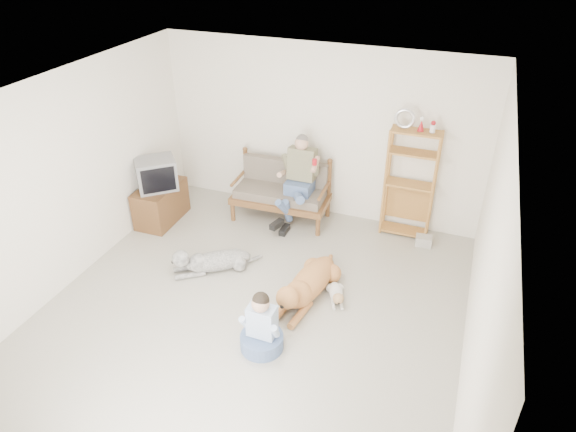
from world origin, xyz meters
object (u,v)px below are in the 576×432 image
at_px(tv_stand, 161,203).
at_px(golden_retriever, 306,285).
at_px(etagere, 410,183).
at_px(loveseat, 282,189).

relative_size(tv_stand, golden_retriever, 0.56).
height_order(tv_stand, golden_retriever, tv_stand).
xyz_separation_m(etagere, tv_stand, (-3.68, -0.97, -0.56)).
xyz_separation_m(etagere, golden_retriever, (-0.91, -1.98, -0.66)).
relative_size(loveseat, etagere, 0.78).
distance_m(loveseat, golden_retriever, 2.07).
bearing_deg(tv_stand, golden_retriever, -20.93).
bearing_deg(tv_stand, etagere, 13.93).
relative_size(etagere, tv_stand, 2.16).
bearing_deg(tv_stand, loveseat, 22.95).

